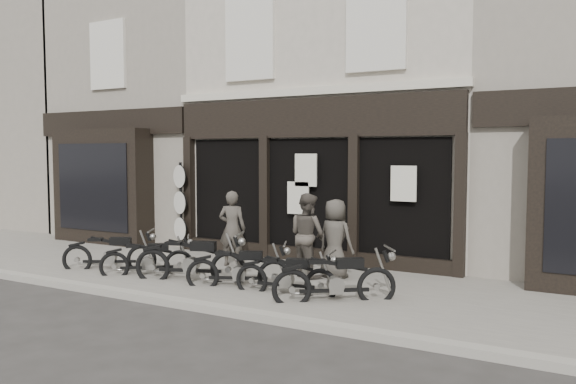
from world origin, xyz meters
The scene contains 16 objects.
ground_plane centered at (0.00, 0.00, 0.00)m, with size 90.00×90.00×0.00m, color #2D2B28.
pavement centered at (0.00, 0.90, 0.06)m, with size 30.00×4.20×0.12m, color slate.
kerb centered at (0.00, -1.25, 0.07)m, with size 30.00×0.25×0.13m, color gray.
central_building centered at (0.00, 5.95, 4.08)m, with size 7.30×6.22×8.34m.
neighbour_left centered at (-6.35, 5.90, 4.04)m, with size 5.60×6.73×8.34m.
filler_left centered at (-14.50, 6.00, 4.10)m, with size 11.00×6.00×8.20m, color gray.
motorcycle_0 centered at (-3.37, 0.06, 0.39)m, with size 1.86×1.24×0.98m.
motorcycle_1 centered at (-2.28, 0.04, 0.37)m, with size 1.65×1.35×0.92m.
motorcycle_2 centered at (-1.14, 0.03, 0.44)m, with size 2.20×1.05×1.10m.
motorcycle_3 centered at (-0.03, 0.07, 0.38)m, with size 1.86×1.10×0.96m.
motorcycle_4 centered at (1.02, 0.04, 0.37)m, with size 1.91×0.63×0.92m.
motorcycle_5 centered at (2.00, -0.01, 0.41)m, with size 1.87×1.47×1.03m.
man_left centered at (-1.25, 1.62, 0.96)m, with size 0.61×0.40×1.68m, color #423D36.
man_centre centered at (0.72, 1.46, 0.97)m, with size 0.83×0.65×1.71m, color #49423A.
man_right centered at (1.28, 1.59, 0.92)m, with size 0.78×0.51×1.60m, color #3F3B35.
advert_sign_post centered at (-3.58, 2.67, 1.17)m, with size 0.56×0.38×2.40m.
Camera 1 is at (5.79, -8.69, 2.64)m, focal length 35.00 mm.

